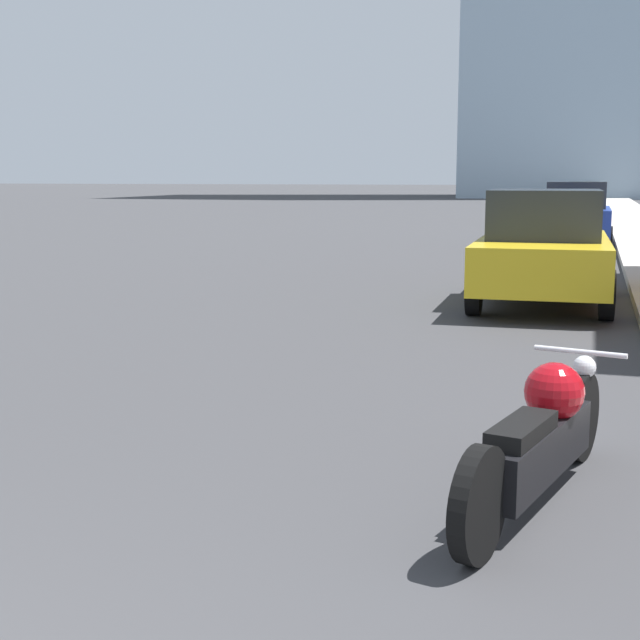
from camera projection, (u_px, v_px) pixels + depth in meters
sidewalk at (634, 220)px, 38.63m from camera, size 2.23×240.00×0.15m
motorcycle at (541, 437)px, 5.38m from camera, size 0.88×2.51×0.81m
parked_car_yellow at (544, 247)px, 13.62m from camera, size 2.08×4.55×1.75m
parked_car_blue at (576, 214)px, 25.14m from camera, size 1.97×4.37×1.80m
parked_car_red at (578, 202)px, 37.25m from camera, size 2.03×4.43×1.71m
parked_car_green at (584, 196)px, 49.19m from camera, size 2.08×4.21×1.67m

